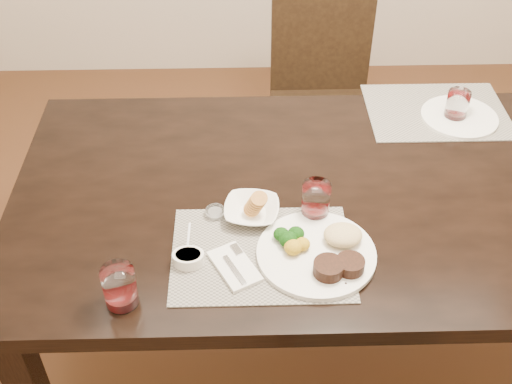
{
  "coord_description": "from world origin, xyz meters",
  "views": [
    {
      "loc": [
        -0.34,
        -1.39,
        1.95
      ],
      "look_at": [
        -0.3,
        -0.08,
        0.82
      ],
      "focal_mm": 45.0,
      "sensor_mm": 36.0,
      "label": 1
    }
  ],
  "objects_px": {
    "cracker_bowl": "(252,210)",
    "wine_glass_near": "(316,202)",
    "far_plate": "(459,117)",
    "chair_far": "(321,90)",
    "dinner_plate": "(322,252)",
    "steak_knife": "(343,269)"
  },
  "relations": [
    {
      "from": "far_plate",
      "to": "cracker_bowl",
      "type": "bearing_deg",
      "value": -146.87
    },
    {
      "from": "dinner_plate",
      "to": "chair_far",
      "type": "bearing_deg",
      "value": 64.1
    },
    {
      "from": "cracker_bowl",
      "to": "dinner_plate",
      "type": "bearing_deg",
      "value": -41.54
    },
    {
      "from": "cracker_bowl",
      "to": "far_plate",
      "type": "xyz_separation_m",
      "value": [
        0.69,
        0.45,
        -0.01
      ]
    },
    {
      "from": "chair_far",
      "to": "wine_glass_near",
      "type": "distance_m",
      "value": 1.09
    },
    {
      "from": "chair_far",
      "to": "dinner_plate",
      "type": "relative_size",
      "value": 2.95
    },
    {
      "from": "cracker_bowl",
      "to": "wine_glass_near",
      "type": "distance_m",
      "value": 0.17
    },
    {
      "from": "wine_glass_near",
      "to": "far_plate",
      "type": "relative_size",
      "value": 0.42
    },
    {
      "from": "far_plate",
      "to": "dinner_plate",
      "type": "bearing_deg",
      "value": -130.33
    },
    {
      "from": "chair_far",
      "to": "dinner_plate",
      "type": "xyz_separation_m",
      "value": [
        -0.14,
        -1.2,
        0.27
      ]
    },
    {
      "from": "wine_glass_near",
      "to": "far_plate",
      "type": "bearing_deg",
      "value": 41.01
    },
    {
      "from": "dinner_plate",
      "to": "steak_knife",
      "type": "height_order",
      "value": "dinner_plate"
    },
    {
      "from": "dinner_plate",
      "to": "wine_glass_near",
      "type": "bearing_deg",
      "value": 72.08
    },
    {
      "from": "cracker_bowl",
      "to": "wine_glass_near",
      "type": "relative_size",
      "value": 1.59
    },
    {
      "from": "chair_far",
      "to": "far_plate",
      "type": "height_order",
      "value": "chair_far"
    },
    {
      "from": "chair_far",
      "to": "steak_knife",
      "type": "distance_m",
      "value": 1.28
    },
    {
      "from": "chair_far",
      "to": "wine_glass_near",
      "type": "xyz_separation_m",
      "value": [
        -0.14,
        -1.04,
        0.3
      ]
    },
    {
      "from": "chair_far",
      "to": "steak_knife",
      "type": "xyz_separation_m",
      "value": [
        -0.09,
        -1.25,
        0.26
      ]
    },
    {
      "from": "steak_knife",
      "to": "cracker_bowl",
      "type": "bearing_deg",
      "value": 165.43
    },
    {
      "from": "chair_far",
      "to": "cracker_bowl",
      "type": "xyz_separation_m",
      "value": [
        -0.32,
        -1.04,
        0.27
      ]
    },
    {
      "from": "dinner_plate",
      "to": "far_plate",
      "type": "bearing_deg",
      "value": 30.44
    },
    {
      "from": "dinner_plate",
      "to": "wine_glass_near",
      "type": "xyz_separation_m",
      "value": [
        -0.0,
        0.16,
        0.03
      ]
    }
  ]
}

